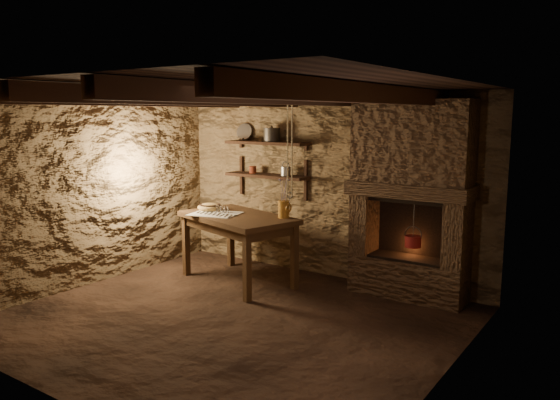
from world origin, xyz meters
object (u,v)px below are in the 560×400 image
Objects in this scene: work_table at (238,246)px; stoneware_jug at (284,201)px; red_pot at (413,241)px; wooden_bowl at (210,207)px; iron_stockpot at (272,136)px.

work_table is 0.87m from stoneware_jug.
red_pot is (1.49, 0.45, -0.39)m from stoneware_jug.
work_table is 3.49× the size of stoneware_jug.
red_pot is at bearing 12.37° from wooden_bowl.
wooden_bowl is at bearing 173.06° from stoneware_jug.
iron_stockpot reaches higher than wooden_bowl.
work_table is at bearing -7.43° from wooden_bowl.
work_table is 1.58m from iron_stockpot.
red_pot reaches higher than work_table.
stoneware_jug is (0.58, 0.19, 0.61)m from work_table.
work_table is at bearing -89.41° from iron_stockpot.
iron_stockpot is at bearing 53.03° from wooden_bowl.
red_pot is (2.08, 0.64, 0.23)m from work_table.
wooden_bowl is 0.61× the size of red_pot.
stoneware_jug is at bearing -44.18° from iron_stockpot.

